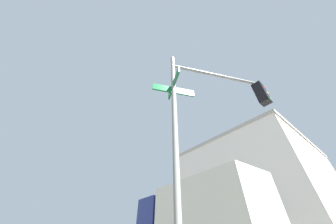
# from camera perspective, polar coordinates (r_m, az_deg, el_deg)

# --- Properties ---
(traffic_signal_near) EXTENTS (1.82, 3.35, 5.38)m
(traffic_signal_near) POSITION_cam_1_polar(r_m,az_deg,el_deg) (4.49, 18.96, 3.37)
(traffic_signal_near) COLOR slate
(traffic_signal_near) RESTS_ON ground_plane
(building_stucco) EXTENTS (15.58, 19.87, 11.85)m
(building_stucco) POSITION_cam_1_polar(r_m,az_deg,el_deg) (29.36, 31.78, -23.93)
(building_stucco) COLOR silver
(building_stucco) RESTS_ON ground_plane
(box_truck_second) EXTENTS (7.65, 2.91, 3.21)m
(box_truck_second) POSITION_cam_1_polar(r_m,az_deg,el_deg) (9.42, 9.68, -33.24)
(box_truck_second) COLOR navy
(box_truck_second) RESTS_ON ground_plane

